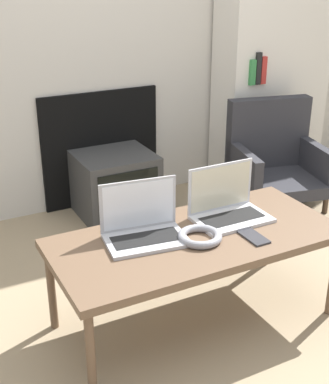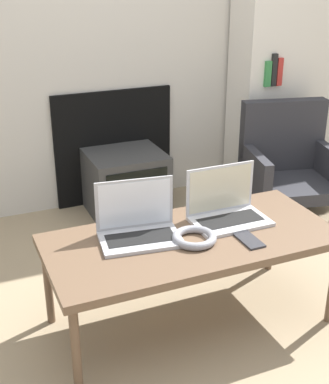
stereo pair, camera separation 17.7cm
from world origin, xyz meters
TOP-DOWN VIEW (x-y plane):
  - ground_plane at (0.00, 0.00)m, footprint 14.00×14.00m
  - wall_back at (0.00, 1.74)m, footprint 7.00×0.08m
  - table at (0.00, 0.25)m, footprint 1.26×0.58m
  - laptop_left at (-0.21, 0.34)m, footprint 0.37×0.26m
  - laptop_right at (0.22, 0.34)m, footprint 0.34×0.22m
  - headphones at (-0.01, 0.21)m, footprint 0.19×0.19m
  - phone at (0.21, 0.12)m, footprint 0.07×0.15m
  - tv at (0.12, 1.47)m, footprint 0.48×0.44m
  - armchair at (1.13, 1.14)m, footprint 0.67×0.64m
  - bookshelf at (1.38, 1.54)m, footprint 0.82×0.32m

SIDE VIEW (x-z plane):
  - ground_plane at x=0.00m, z-range 0.00..0.00m
  - tv at x=0.12m, z-range 0.00..0.41m
  - armchair at x=1.13m, z-range -0.02..0.68m
  - table at x=0.00m, z-range 0.19..0.63m
  - phone at x=0.21m, z-range 0.44..0.45m
  - headphones at x=-0.01m, z-range 0.44..0.48m
  - laptop_left at x=-0.21m, z-range 0.38..0.62m
  - laptop_right at x=0.22m, z-range 0.38..0.62m
  - bookshelf at x=1.38m, z-range 0.00..1.40m
  - wall_back at x=0.00m, z-range -0.02..2.58m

